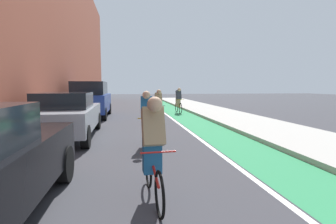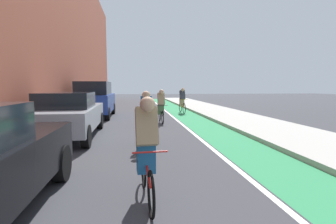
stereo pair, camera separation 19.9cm
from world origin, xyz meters
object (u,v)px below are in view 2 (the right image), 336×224
(cyclist_mid, at_px, (146,117))
(cyclist_trailing, at_px, (161,105))
(parked_sedan_silver, at_px, (68,114))
(cyclist_lead, at_px, (146,146))
(parked_suv_blue, at_px, (95,99))
(cyclist_far, at_px, (182,100))

(cyclist_mid, height_order, cyclist_trailing, cyclist_mid)
(parked_sedan_silver, distance_m, cyclist_mid, 3.04)
(parked_sedan_silver, xyz_separation_m, cyclist_lead, (2.41, -5.13, 0.06))
(parked_suv_blue, distance_m, cyclist_lead, 11.16)
(parked_sedan_silver, bearing_deg, cyclist_far, 53.85)
(parked_sedan_silver, height_order, parked_suv_blue, parked_suv_blue)
(cyclist_lead, bearing_deg, parked_sedan_silver, 115.20)
(cyclist_mid, relative_size, cyclist_far, 0.98)
(parked_sedan_silver, xyz_separation_m, cyclist_trailing, (3.47, 3.09, 0.06))
(parked_suv_blue, bearing_deg, cyclist_far, 15.17)
(parked_sedan_silver, relative_size, parked_suv_blue, 1.05)
(parked_suv_blue, xyz_separation_m, cyclist_trailing, (3.47, -2.68, -0.17))
(parked_sedan_silver, bearing_deg, cyclist_mid, -32.16)
(cyclist_mid, bearing_deg, parked_sedan_silver, 147.84)
(cyclist_lead, distance_m, cyclist_trailing, 8.28)
(parked_suv_blue, height_order, cyclist_trailing, parked_suv_blue)
(parked_sedan_silver, bearing_deg, cyclist_trailing, 41.65)
(parked_sedan_silver, distance_m, cyclist_trailing, 4.64)
(cyclist_lead, relative_size, cyclist_mid, 0.99)
(parked_suv_blue, relative_size, cyclist_trailing, 2.55)
(cyclist_lead, height_order, cyclist_trailing, cyclist_lead)
(parked_suv_blue, relative_size, cyclist_mid, 2.49)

